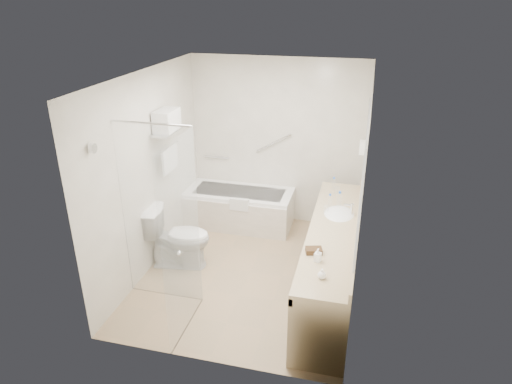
% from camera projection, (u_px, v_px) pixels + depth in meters
% --- Properties ---
extents(floor, '(3.20, 3.20, 0.00)m').
position_uv_depth(floor, '(250.00, 272.00, 5.90)').
color(floor, '#99805E').
rests_on(floor, ground).
extents(ceiling, '(2.60, 3.20, 0.10)m').
position_uv_depth(ceiling, '(249.00, 75.00, 4.88)').
color(ceiling, white).
rests_on(ceiling, wall_back).
extents(wall_back, '(2.60, 0.10, 2.50)m').
position_uv_depth(wall_back, '(277.00, 142.00, 6.81)').
color(wall_back, silver).
rests_on(wall_back, ground).
extents(wall_front, '(2.60, 0.10, 2.50)m').
position_uv_depth(wall_front, '(203.00, 252.00, 3.97)').
color(wall_front, silver).
rests_on(wall_front, ground).
extents(wall_left, '(0.10, 3.20, 2.50)m').
position_uv_depth(wall_left, '(149.00, 173.00, 5.68)').
color(wall_left, silver).
rests_on(wall_left, ground).
extents(wall_right, '(0.10, 3.20, 2.50)m').
position_uv_depth(wall_right, '(362.00, 194.00, 5.10)').
color(wall_right, silver).
rests_on(wall_right, ground).
extents(bathtub, '(1.60, 0.73, 0.59)m').
position_uv_depth(bathtub, '(239.00, 208.00, 6.99)').
color(bathtub, white).
rests_on(bathtub, floor).
extents(grab_bar_short, '(0.40, 0.03, 0.03)m').
position_uv_depth(grab_bar_short, '(217.00, 157.00, 7.10)').
color(grab_bar_short, silver).
rests_on(grab_bar_short, wall_back).
extents(grab_bar_long, '(0.53, 0.03, 0.33)m').
position_uv_depth(grab_bar_long, '(273.00, 143.00, 6.78)').
color(grab_bar_long, silver).
rests_on(grab_bar_long, wall_back).
extents(shower_enclosure, '(0.96, 0.91, 2.11)m').
position_uv_depth(shower_enclosure, '(169.00, 226.00, 4.78)').
color(shower_enclosure, silver).
rests_on(shower_enclosure, floor).
extents(towel_shelf, '(0.24, 0.55, 0.81)m').
position_uv_depth(towel_shelf, '(167.00, 127.00, 5.75)').
color(towel_shelf, silver).
rests_on(towel_shelf, wall_left).
extents(vanity_counter, '(0.55, 2.70, 0.95)m').
position_uv_depth(vanity_counter, '(332.00, 244.00, 5.28)').
color(vanity_counter, tan).
rests_on(vanity_counter, floor).
extents(sink, '(0.40, 0.52, 0.14)m').
position_uv_depth(sink, '(339.00, 216.00, 5.55)').
color(sink, white).
rests_on(sink, vanity_counter).
extents(faucet, '(0.03, 0.03, 0.14)m').
position_uv_depth(faucet, '(352.00, 209.00, 5.47)').
color(faucet, silver).
rests_on(faucet, vanity_counter).
extents(mirror, '(0.02, 2.00, 1.20)m').
position_uv_depth(mirror, '(363.00, 173.00, 4.85)').
color(mirror, '#A8ADB5').
rests_on(mirror, wall_right).
extents(hairdryer_unit, '(0.08, 0.10, 0.18)m').
position_uv_depth(hairdryer_unit, '(363.00, 147.00, 5.96)').
color(hairdryer_unit, white).
rests_on(hairdryer_unit, wall_right).
extents(toilet, '(0.88, 0.58, 0.81)m').
position_uv_depth(toilet, '(178.00, 237.00, 5.90)').
color(toilet, white).
rests_on(toilet, floor).
extents(amenity_basket, '(0.19, 0.15, 0.06)m').
position_uv_depth(amenity_basket, '(314.00, 251.00, 4.70)').
color(amenity_basket, '#402C17').
rests_on(amenity_basket, vanity_counter).
extents(soap_bottle_a, '(0.09, 0.15, 0.07)m').
position_uv_depth(soap_bottle_a, '(318.00, 258.00, 4.55)').
color(soap_bottle_a, white).
rests_on(soap_bottle_a, vanity_counter).
extents(soap_bottle_b, '(0.12, 0.13, 0.08)m').
position_uv_depth(soap_bottle_b, '(322.00, 275.00, 4.28)').
color(soap_bottle_b, white).
rests_on(soap_bottle_b, vanity_counter).
extents(water_bottle_left, '(0.05, 0.05, 0.17)m').
position_uv_depth(water_bottle_left, '(334.00, 184.00, 6.19)').
color(water_bottle_left, silver).
rests_on(water_bottle_left, vanity_counter).
extents(water_bottle_mid, '(0.05, 0.05, 0.17)m').
position_uv_depth(water_bottle_mid, '(330.00, 201.00, 5.69)').
color(water_bottle_mid, silver).
rests_on(water_bottle_mid, vanity_counter).
extents(water_bottle_right, '(0.06, 0.06, 0.19)m').
position_uv_depth(water_bottle_right, '(339.00, 199.00, 5.71)').
color(water_bottle_right, silver).
rests_on(water_bottle_right, vanity_counter).
extents(drinking_glass_near, '(0.09, 0.09, 0.09)m').
position_uv_depth(drinking_glass_near, '(337.00, 190.00, 6.07)').
color(drinking_glass_near, silver).
rests_on(drinking_glass_near, vanity_counter).
extents(drinking_glass_far, '(0.09, 0.09, 0.09)m').
position_uv_depth(drinking_glass_far, '(326.00, 209.00, 5.55)').
color(drinking_glass_far, silver).
rests_on(drinking_glass_far, vanity_counter).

